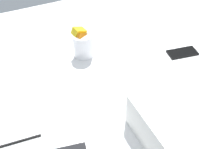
# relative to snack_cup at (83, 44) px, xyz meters

# --- Properties ---
(bed_mattress) EXTENTS (1.80, 1.40, 0.18)m
(bed_mattress) POSITION_rel_snack_cup_xyz_m (-0.12, 0.12, -0.15)
(bed_mattress) COLOR white
(bed_mattress) RESTS_ON ground
(snack_cup) EXTENTS (0.09, 0.10, 0.14)m
(snack_cup) POSITION_rel_snack_cup_xyz_m (0.00, 0.00, 0.00)
(snack_cup) COLOR silver
(snack_cup) RESTS_ON bed_mattress
(cell_phone) EXTENTS (0.15, 0.09, 0.01)m
(cell_phone) POSITION_rel_snack_cup_xyz_m (-0.42, 0.20, -0.06)
(cell_phone) COLOR black
(cell_phone) RESTS_ON bed_mattress
(pillow) EXTENTS (0.52, 0.36, 0.13)m
(pillow) POSITION_rel_snack_cup_xyz_m (-0.26, 0.60, 0.00)
(pillow) COLOR white
(pillow) RESTS_ON bed_mattress
(charger_cable) EXTENTS (0.17, 0.02, 0.01)m
(charger_cable) POSITION_rel_snack_cup_xyz_m (0.38, 0.35, -0.06)
(charger_cable) COLOR black
(charger_cable) RESTS_ON bed_mattress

